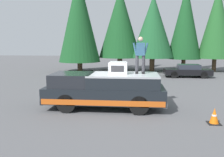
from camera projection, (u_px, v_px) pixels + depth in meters
name	position (u px, v px, depth m)	size (l,w,h in m)	color
ground_plane	(116.00, 108.00, 10.97)	(90.00, 90.00, 0.00)	#565659
pickup_truck	(105.00, 90.00, 10.87)	(2.01, 5.54, 1.65)	black
compressor_unit	(118.00, 68.00, 10.71)	(0.65, 0.84, 0.56)	silver
person_on_truck_bed	(140.00, 54.00, 10.67)	(0.29, 0.72, 1.69)	#333338
parked_car_black	(188.00, 71.00, 20.96)	(1.64, 4.10, 1.16)	black
traffic_cone	(214.00, 116.00, 8.83)	(0.47, 0.47, 0.62)	black
conifer_far_left	(217.00, 22.00, 24.46)	(3.68, 3.68, 9.02)	#4C3826
conifer_left	(185.00, 22.00, 24.98)	(3.61, 3.61, 9.33)	#4C3826
conifer_center_left	(153.00, 27.00, 24.69)	(4.53, 4.53, 8.11)	#4C3826
conifer_center_right	(120.00, 23.00, 25.86)	(4.74, 4.74, 9.21)	#4C3826
conifer_right	(79.00, 18.00, 24.40)	(4.42, 4.42, 10.29)	#4C3826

